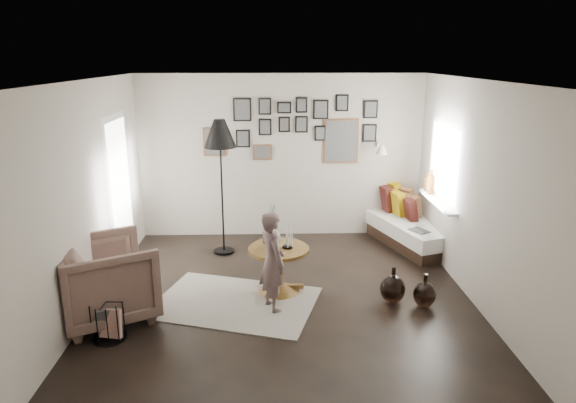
{
  "coord_description": "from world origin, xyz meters",
  "views": [
    {
      "loc": [
        -0.14,
        -5.66,
        2.86
      ],
      "look_at": [
        0.05,
        0.5,
        1.1
      ],
      "focal_mm": 32.0,
      "sensor_mm": 36.0,
      "label": 1
    }
  ],
  "objects_px": {
    "daybed": "(409,225)",
    "demijohn_large": "(393,289)",
    "vase": "(272,235)",
    "demijohn_small": "(424,294)",
    "armchair": "(106,280)",
    "child": "(272,262)",
    "pedestal_table": "(279,271)",
    "magazine_basket": "(108,321)",
    "floor_lamp": "(220,139)"
  },
  "relations": [
    {
      "from": "pedestal_table",
      "to": "magazine_basket",
      "type": "height_order",
      "value": "pedestal_table"
    },
    {
      "from": "demijohn_large",
      "to": "demijohn_small",
      "type": "distance_m",
      "value": 0.37
    },
    {
      "from": "daybed",
      "to": "floor_lamp",
      "type": "distance_m",
      "value": 3.24
    },
    {
      "from": "daybed",
      "to": "demijohn_large",
      "type": "relative_size",
      "value": 4.29
    },
    {
      "from": "pedestal_table",
      "to": "floor_lamp",
      "type": "xyz_separation_m",
      "value": [
        -0.81,
        1.38,
        1.45
      ]
    },
    {
      "from": "floor_lamp",
      "to": "daybed",
      "type": "bearing_deg",
      "value": 6.53
    },
    {
      "from": "child",
      "to": "floor_lamp",
      "type": "bearing_deg",
      "value": -3.7
    },
    {
      "from": "magazine_basket",
      "to": "armchair",
      "type": "bearing_deg",
      "value": 106.63
    },
    {
      "from": "pedestal_table",
      "to": "armchair",
      "type": "bearing_deg",
      "value": -162.85
    },
    {
      "from": "armchair",
      "to": "magazine_basket",
      "type": "height_order",
      "value": "armchair"
    },
    {
      "from": "vase",
      "to": "daybed",
      "type": "xyz_separation_m",
      "value": [
        2.15,
        1.69,
        -0.47
      ]
    },
    {
      "from": "demijohn_large",
      "to": "child",
      "type": "distance_m",
      "value": 1.5
    },
    {
      "from": "pedestal_table",
      "to": "demijohn_small",
      "type": "bearing_deg",
      "value": -14.76
    },
    {
      "from": "vase",
      "to": "demijohn_small",
      "type": "bearing_deg",
      "value": -14.73
    },
    {
      "from": "daybed",
      "to": "magazine_basket",
      "type": "height_order",
      "value": "daybed"
    },
    {
      "from": "magazine_basket",
      "to": "demijohn_small",
      "type": "distance_m",
      "value": 3.55
    },
    {
      "from": "magazine_basket",
      "to": "vase",
      "type": "bearing_deg",
      "value": 32.1
    },
    {
      "from": "armchair",
      "to": "demijohn_small",
      "type": "distance_m",
      "value": 3.65
    },
    {
      "from": "pedestal_table",
      "to": "child",
      "type": "relative_size",
      "value": 0.63
    },
    {
      "from": "child",
      "to": "magazine_basket",
      "type": "bearing_deg",
      "value": 84.1
    },
    {
      "from": "pedestal_table",
      "to": "child",
      "type": "height_order",
      "value": "child"
    },
    {
      "from": "child",
      "to": "armchair",
      "type": "bearing_deg",
      "value": 69.18
    },
    {
      "from": "pedestal_table",
      "to": "magazine_basket",
      "type": "relative_size",
      "value": 1.78
    },
    {
      "from": "vase",
      "to": "child",
      "type": "bearing_deg",
      "value": -89.94
    },
    {
      "from": "magazine_basket",
      "to": "child",
      "type": "relative_size",
      "value": 0.35
    },
    {
      "from": "vase",
      "to": "child",
      "type": "distance_m",
      "value": 0.49
    },
    {
      "from": "vase",
      "to": "demijohn_large",
      "type": "distance_m",
      "value": 1.59
    },
    {
      "from": "vase",
      "to": "child",
      "type": "relative_size",
      "value": 0.45
    },
    {
      "from": "demijohn_large",
      "to": "child",
      "type": "xyz_separation_m",
      "value": [
        -1.44,
        -0.11,
        0.42
      ]
    },
    {
      "from": "vase",
      "to": "daybed",
      "type": "distance_m",
      "value": 2.78
    },
    {
      "from": "vase",
      "to": "armchair",
      "type": "distance_m",
      "value": 1.97
    },
    {
      "from": "daybed",
      "to": "demijohn_small",
      "type": "distance_m",
      "value": 2.19
    },
    {
      "from": "pedestal_table",
      "to": "floor_lamp",
      "type": "height_order",
      "value": "floor_lamp"
    },
    {
      "from": "demijohn_small",
      "to": "demijohn_large",
      "type": "bearing_deg",
      "value": 161.08
    },
    {
      "from": "pedestal_table",
      "to": "magazine_basket",
      "type": "bearing_deg",
      "value": -149.54
    },
    {
      "from": "pedestal_table",
      "to": "armchair",
      "type": "xyz_separation_m",
      "value": [
        -1.93,
        -0.59,
        0.19
      ]
    },
    {
      "from": "floor_lamp",
      "to": "child",
      "type": "relative_size",
      "value": 1.69
    },
    {
      "from": "demijohn_large",
      "to": "vase",
      "type": "bearing_deg",
      "value": 166.32
    },
    {
      "from": "daybed",
      "to": "demijohn_large",
      "type": "distance_m",
      "value": 2.16
    },
    {
      "from": "daybed",
      "to": "pedestal_table",
      "type": "bearing_deg",
      "value": -159.25
    },
    {
      "from": "daybed",
      "to": "demijohn_large",
      "type": "height_order",
      "value": "daybed"
    },
    {
      "from": "armchair",
      "to": "magazine_basket",
      "type": "xyz_separation_m",
      "value": [
        0.14,
        -0.46,
        -0.25
      ]
    },
    {
      "from": "armchair",
      "to": "child",
      "type": "distance_m",
      "value": 1.86
    },
    {
      "from": "vase",
      "to": "child",
      "type": "height_order",
      "value": "child"
    },
    {
      "from": "vase",
      "to": "armchair",
      "type": "relative_size",
      "value": 0.53
    },
    {
      "from": "armchair",
      "to": "demijohn_large",
      "type": "distance_m",
      "value": 3.31
    },
    {
      "from": "pedestal_table",
      "to": "magazine_basket",
      "type": "distance_m",
      "value": 2.08
    },
    {
      "from": "pedestal_table",
      "to": "demijohn_large",
      "type": "bearing_deg",
      "value": -13.66
    },
    {
      "from": "daybed",
      "to": "demijohn_small",
      "type": "bearing_deg",
      "value": -118.42
    },
    {
      "from": "vase",
      "to": "floor_lamp",
      "type": "xyz_separation_m",
      "value": [
        -0.73,
        1.36,
        0.97
      ]
    }
  ]
}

